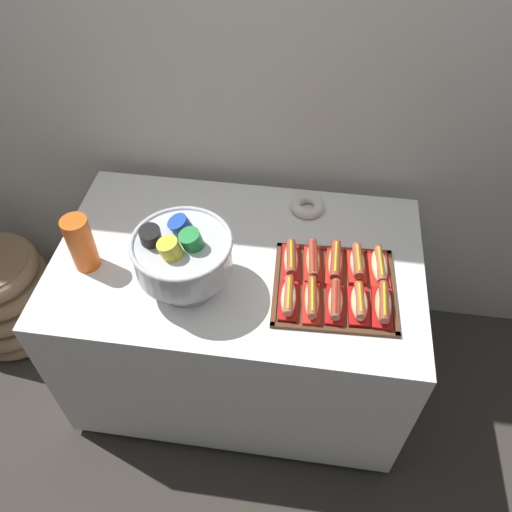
% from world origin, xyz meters
% --- Properties ---
extents(ground_plane, '(10.00, 10.00, 0.00)m').
position_xyz_m(ground_plane, '(0.00, 0.00, 0.00)').
color(ground_plane, '#38332D').
extents(back_wall, '(6.00, 0.10, 2.60)m').
position_xyz_m(back_wall, '(0.00, 0.52, 1.30)').
color(back_wall, silver).
rests_on(back_wall, ground_plane).
extents(buffet_table, '(1.30, 0.80, 0.77)m').
position_xyz_m(buffet_table, '(0.00, 0.00, 0.41)').
color(buffet_table, white).
rests_on(buffet_table, ground_plane).
extents(floor_vase, '(0.50, 0.50, 1.03)m').
position_xyz_m(floor_vase, '(-1.12, 0.10, 0.23)').
color(floor_vase, '#896B4C').
rests_on(floor_vase, ground_plane).
extents(serving_tray, '(0.42, 0.38, 0.01)m').
position_xyz_m(serving_tray, '(0.34, -0.09, 0.78)').
color(serving_tray, '#56331E').
rests_on(serving_tray, buffet_table).
extents(hot_dog_0, '(0.07, 0.16, 0.06)m').
position_xyz_m(hot_dog_0, '(0.20, -0.18, 0.81)').
color(hot_dog_0, '#B21414').
rests_on(hot_dog_0, serving_tray).
extents(hot_dog_1, '(0.07, 0.17, 0.06)m').
position_xyz_m(hot_dog_1, '(0.27, -0.18, 0.81)').
color(hot_dog_1, red).
rests_on(hot_dog_1, serving_tray).
extents(hot_dog_2, '(0.06, 0.16, 0.06)m').
position_xyz_m(hot_dog_2, '(0.35, -0.17, 0.81)').
color(hot_dog_2, '#B21414').
rests_on(hot_dog_2, serving_tray).
extents(hot_dog_3, '(0.08, 0.16, 0.06)m').
position_xyz_m(hot_dog_3, '(0.42, -0.17, 0.81)').
color(hot_dog_3, '#B21414').
rests_on(hot_dog_3, serving_tray).
extents(hot_dog_4, '(0.07, 0.16, 0.06)m').
position_xyz_m(hot_dog_4, '(0.50, -0.17, 0.81)').
color(hot_dog_4, '#B21414').
rests_on(hot_dog_4, serving_tray).
extents(hot_dog_5, '(0.07, 0.17, 0.06)m').
position_xyz_m(hot_dog_5, '(0.19, -0.01, 0.81)').
color(hot_dog_5, red).
rests_on(hot_dog_5, serving_tray).
extents(hot_dog_6, '(0.07, 0.17, 0.06)m').
position_xyz_m(hot_dog_6, '(0.26, -0.01, 0.81)').
color(hot_dog_6, red).
rests_on(hot_dog_6, serving_tray).
extents(hot_dog_7, '(0.06, 0.17, 0.06)m').
position_xyz_m(hot_dog_7, '(0.34, -0.01, 0.81)').
color(hot_dog_7, red).
rests_on(hot_dog_7, serving_tray).
extents(hot_dog_8, '(0.07, 0.16, 0.06)m').
position_xyz_m(hot_dog_8, '(0.41, -0.00, 0.81)').
color(hot_dog_8, red).
rests_on(hot_dog_8, serving_tray).
extents(hot_dog_9, '(0.08, 0.17, 0.06)m').
position_xyz_m(hot_dog_9, '(0.49, -0.00, 0.80)').
color(hot_dog_9, red).
rests_on(hot_dog_9, serving_tray).
extents(punch_bowl, '(0.32, 0.32, 0.27)m').
position_xyz_m(punch_bowl, '(-0.15, -0.14, 0.93)').
color(punch_bowl, silver).
rests_on(punch_bowl, buffet_table).
extents(cup_stack, '(0.09, 0.09, 0.21)m').
position_xyz_m(cup_stack, '(-0.51, -0.10, 0.88)').
color(cup_stack, '#EA5B19').
rests_on(cup_stack, buffet_table).
extents(donut, '(0.13, 0.13, 0.04)m').
position_xyz_m(donut, '(0.22, 0.28, 0.79)').
color(donut, silver).
rests_on(donut, buffet_table).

